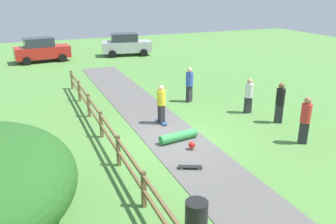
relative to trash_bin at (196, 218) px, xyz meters
name	(u,v)px	position (x,y,z in m)	size (l,w,h in m)	color
ground_plane	(174,139)	(1.80, 5.41, -0.45)	(60.00, 60.00, 0.00)	#568E42
asphalt_path	(174,139)	(1.80, 5.41, -0.44)	(2.40, 28.00, 0.02)	#605E5B
wooden_fence	(109,133)	(-0.80, 5.41, 0.22)	(0.12, 18.12, 1.10)	brown
trash_bin	(196,218)	(0.00, 0.00, 0.00)	(0.56, 0.56, 0.90)	black
skater_riding	(161,102)	(1.96, 7.12, 0.54)	(0.41, 0.82, 1.74)	#265999
skater_fallen	(179,137)	(1.89, 5.07, -0.25)	(1.64, 1.33, 0.36)	green
skateboard_loose	(190,167)	(1.30, 2.95, -0.36)	(0.81, 0.53, 0.08)	black
bystander_red	(305,118)	(6.21, 3.09, 0.59)	(0.53, 0.53, 1.87)	#2D2D33
bystander_black	(280,101)	(6.78, 5.21, 0.56)	(0.52, 0.52, 1.82)	#2D2D33
bystander_white	(249,94)	(6.30, 6.83, 0.47)	(0.42, 0.42, 1.68)	#2D2D33
bystander_blue	(189,83)	(4.48, 9.48, 0.56)	(0.52, 0.52, 1.83)	#2D2D33
parked_car_red	(42,50)	(-1.78, 23.47, 0.51)	(4.33, 2.27, 1.92)	red
parked_car_silver	(126,44)	(5.22, 23.49, 0.51)	(4.42, 2.51, 1.92)	#B7B7BC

